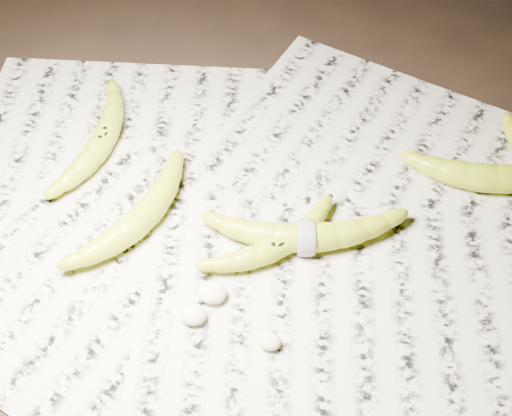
% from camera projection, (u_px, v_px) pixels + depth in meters
% --- Properties ---
extents(ground, '(3.00, 3.00, 0.00)m').
position_uv_depth(ground, '(242.00, 228.00, 0.95)').
color(ground, black).
rests_on(ground, ground).
extents(newspaper_patch, '(0.90, 0.70, 0.01)m').
position_uv_depth(newspaper_patch, '(260.00, 233.00, 0.94)').
color(newspaper_patch, beige).
rests_on(newspaper_patch, ground).
extents(banana_left_a, '(0.07, 0.20, 0.04)m').
position_uv_depth(banana_left_a, '(102.00, 138.00, 1.02)').
color(banana_left_a, '#A3B316').
rests_on(banana_left_a, newspaper_patch).
extents(banana_left_b, '(0.13, 0.21, 0.04)m').
position_uv_depth(banana_left_b, '(141.00, 217.00, 0.93)').
color(banana_left_b, '#A3B316').
rests_on(banana_left_b, newspaper_patch).
extents(banana_center, '(0.16, 0.16, 0.03)m').
position_uv_depth(banana_center, '(278.00, 245.00, 0.91)').
color(banana_center, '#A3B316').
rests_on(banana_center, newspaper_patch).
extents(banana_taped, '(0.24, 0.12, 0.04)m').
position_uv_depth(banana_taped, '(306.00, 236.00, 0.91)').
color(banana_taped, '#A3B316').
rests_on(banana_taped, newspaper_patch).
extents(banana_upper_a, '(0.22, 0.10, 0.04)m').
position_uv_depth(banana_upper_a, '(496.00, 177.00, 0.97)').
color(banana_upper_a, '#A3B316').
rests_on(banana_upper_a, newspaper_patch).
extents(measuring_tape, '(0.02, 0.05, 0.05)m').
position_uv_depth(measuring_tape, '(306.00, 236.00, 0.91)').
color(measuring_tape, white).
rests_on(measuring_tape, newspaper_patch).
extents(flesh_chunk_a, '(0.04, 0.03, 0.02)m').
position_uv_depth(flesh_chunk_a, '(212.00, 291.00, 0.87)').
color(flesh_chunk_a, beige).
rests_on(flesh_chunk_a, newspaper_patch).
extents(flesh_chunk_b, '(0.03, 0.03, 0.02)m').
position_uv_depth(flesh_chunk_b, '(192.00, 313.00, 0.85)').
color(flesh_chunk_b, beige).
rests_on(flesh_chunk_b, newspaper_patch).
extents(flesh_chunk_c, '(0.03, 0.02, 0.02)m').
position_uv_depth(flesh_chunk_c, '(269.00, 340.00, 0.83)').
color(flesh_chunk_c, beige).
rests_on(flesh_chunk_c, newspaper_patch).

